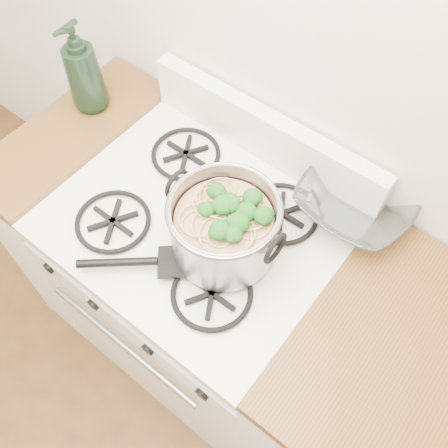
% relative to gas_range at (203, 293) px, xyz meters
% --- Properties ---
extents(gas_range, '(0.76, 0.66, 0.92)m').
position_rel_gas_range_xyz_m(gas_range, '(0.00, 0.00, 0.00)').
color(gas_range, white).
rests_on(gas_range, ground).
extents(counter_left, '(0.25, 0.65, 0.92)m').
position_rel_gas_range_xyz_m(counter_left, '(-0.51, 0.00, 0.02)').
color(counter_left, silver).
rests_on(counter_left, ground).
extents(stock_pot, '(0.30, 0.27, 0.18)m').
position_rel_gas_range_xyz_m(stock_pot, '(0.12, -0.03, 0.57)').
color(stock_pot, '#92939B').
rests_on(stock_pot, gas_range).
extents(spatula, '(0.42, 0.42, 0.02)m').
position_rel_gas_range_xyz_m(spatula, '(0.06, -0.13, 0.50)').
color(spatula, black).
rests_on(spatula, gas_range).
extents(glass_bowl, '(0.13, 0.13, 0.03)m').
position_rel_gas_range_xyz_m(glass_bowl, '(0.32, 0.28, 0.50)').
color(glass_bowl, white).
rests_on(glass_bowl, gas_range).
extents(bottle, '(0.11, 0.11, 0.29)m').
position_rel_gas_range_xyz_m(bottle, '(-0.52, 0.12, 0.63)').
color(bottle, black).
rests_on(bottle, counter_left).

